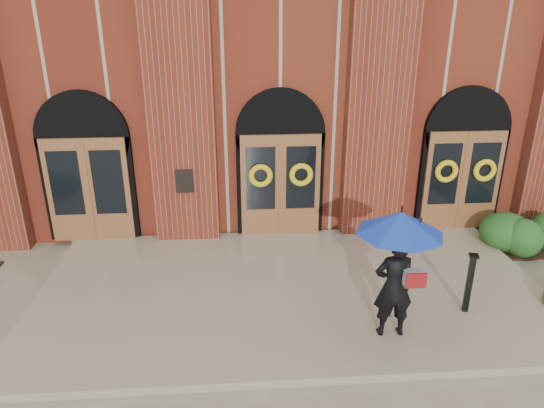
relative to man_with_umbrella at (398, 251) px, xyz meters
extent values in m
plane|color=tan|center=(-1.49, 1.48, -1.72)|extent=(90.00, 90.00, 0.00)
cube|color=gray|center=(-1.49, 1.63, -1.65)|extent=(10.00, 5.30, 0.15)
cube|color=maroon|center=(-1.49, 10.38, 1.78)|extent=(16.00, 12.00, 7.00)
cube|color=black|center=(-3.74, 3.95, -0.07)|extent=(0.40, 0.05, 0.55)
cube|color=maroon|center=(-3.74, 4.21, 1.78)|extent=(1.50, 0.45, 7.00)
cube|color=maroon|center=(0.76, 4.21, 1.78)|extent=(1.50, 0.45, 7.00)
cube|color=brown|center=(-5.99, 4.19, -0.32)|extent=(1.90, 0.10, 2.50)
cylinder|color=black|center=(-5.99, 4.33, 0.93)|extent=(2.10, 0.22, 2.10)
cube|color=brown|center=(-1.49, 4.19, -0.32)|extent=(1.90, 0.10, 2.50)
cylinder|color=black|center=(-1.49, 4.33, 0.93)|extent=(2.10, 0.22, 2.10)
cube|color=brown|center=(3.01, 4.19, -0.32)|extent=(1.90, 0.10, 2.50)
cylinder|color=black|center=(3.01, 4.33, 0.93)|extent=(2.10, 0.22, 2.10)
torus|color=yellow|center=(-1.97, 4.07, -0.02)|extent=(0.57, 0.13, 0.57)
torus|color=yellow|center=(-1.01, 4.07, -0.02)|extent=(0.57, 0.13, 0.57)
torus|color=yellow|center=(2.53, 4.07, -0.02)|extent=(0.57, 0.13, 0.57)
torus|color=yellow|center=(3.49, 4.07, -0.02)|extent=(0.57, 0.13, 0.57)
imported|color=black|center=(0.00, 0.00, -0.66)|extent=(0.67, 0.44, 1.82)
cone|color=#1434A1|center=(0.00, 0.00, 0.49)|extent=(1.42, 1.42, 0.36)
cylinder|color=black|center=(0.05, -0.05, 0.01)|extent=(0.02, 0.02, 0.61)
cube|color=#A9ACAE|center=(0.26, -0.14, -0.42)|extent=(0.34, 0.17, 0.27)
cube|color=maroon|center=(0.26, -0.24, -0.42)|extent=(0.34, 0.03, 0.27)
cube|color=black|center=(1.59, 0.55, -1.02)|extent=(0.13, 0.13, 1.11)
cube|color=black|center=(1.59, 0.55, -0.44)|extent=(0.19, 0.19, 0.04)
ellipsoid|color=#204F1C|center=(4.11, 3.35, -1.30)|extent=(3.27, 1.31, 0.84)
camera|label=1|loc=(-2.53, -6.74, 3.53)|focal=32.00mm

